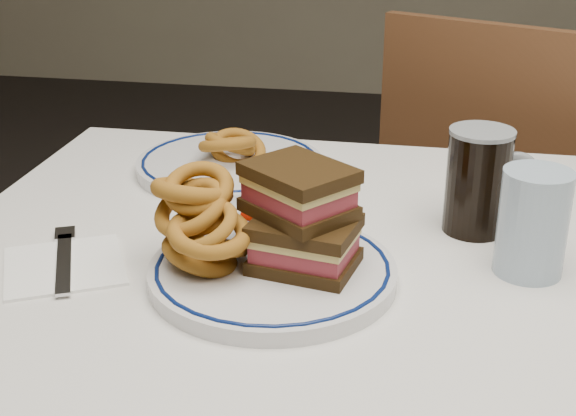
% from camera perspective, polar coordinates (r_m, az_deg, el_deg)
% --- Properties ---
extents(dining_table, '(1.27, 0.87, 0.75)m').
position_cam_1_polar(dining_table, '(1.03, 10.32, -9.15)').
color(dining_table, silver).
rests_on(dining_table, floor).
extents(chair_far, '(0.56, 0.56, 0.91)m').
position_cam_1_polar(chair_far, '(1.82, 14.11, 0.23)').
color(chair_far, '#4D2F18').
rests_on(chair_far, floor).
extents(main_plate, '(0.28, 0.28, 0.02)m').
position_cam_1_polar(main_plate, '(0.92, -1.11, -4.53)').
color(main_plate, silver).
rests_on(main_plate, dining_table).
extents(reuben_sandwich, '(0.15, 0.14, 0.12)m').
position_cam_1_polar(reuben_sandwich, '(0.89, 0.99, -0.68)').
color(reuben_sandwich, black).
rests_on(reuben_sandwich, main_plate).
extents(onion_rings_main, '(0.13, 0.14, 0.13)m').
position_cam_1_polar(onion_rings_main, '(0.91, -6.23, -1.03)').
color(onion_rings_main, brown).
rests_on(onion_rings_main, main_plate).
extents(ketchup_ramekin, '(0.05, 0.05, 0.03)m').
position_cam_1_polar(ketchup_ramekin, '(0.98, -2.12, -1.19)').
color(ketchup_ramekin, silver).
rests_on(ketchup_ramekin, main_plate).
extents(beer_mug, '(0.12, 0.08, 0.14)m').
position_cam_1_polar(beer_mug, '(1.05, 13.49, 1.95)').
color(beer_mug, black).
rests_on(beer_mug, dining_table).
extents(water_glass, '(0.08, 0.08, 0.13)m').
position_cam_1_polar(water_glass, '(0.96, 17.01, -1.01)').
color(water_glass, '#98AEC4').
rests_on(water_glass, dining_table).
extents(far_plate, '(0.29, 0.29, 0.02)m').
position_cam_1_polar(far_plate, '(1.25, -4.14, 3.12)').
color(far_plate, silver).
rests_on(far_plate, dining_table).
extents(onion_rings_far, '(0.10, 0.13, 0.08)m').
position_cam_1_polar(onion_rings_far, '(1.25, -4.00, 4.45)').
color(onion_rings_far, brown).
rests_on(onion_rings_far, far_plate).
extents(napkin_fork, '(0.18, 0.19, 0.01)m').
position_cam_1_polar(napkin_fork, '(0.99, -15.62, -3.87)').
color(napkin_fork, white).
rests_on(napkin_fork, dining_table).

